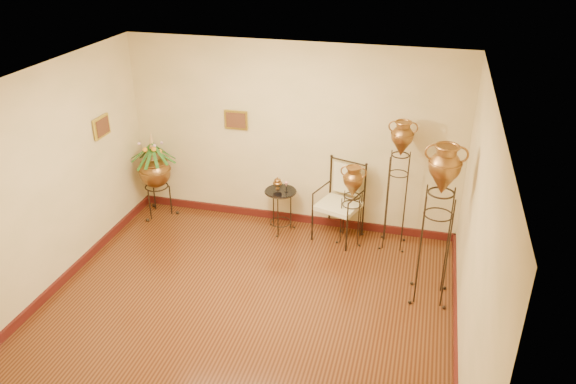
% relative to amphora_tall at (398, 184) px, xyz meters
% --- Properties ---
extents(ground, '(5.00, 5.00, 0.00)m').
position_rel_amphora_tall_xyz_m(ground, '(-1.60, -2.14, -0.98)').
color(ground, '#5C3116').
rests_on(ground, ground).
extents(room_shell, '(5.02, 5.02, 2.81)m').
position_rel_amphora_tall_xyz_m(room_shell, '(-1.61, -2.14, 0.75)').
color(room_shell, beige).
rests_on(room_shell, ground).
extents(amphora_tall, '(0.50, 0.50, 1.93)m').
position_rel_amphora_tall_xyz_m(amphora_tall, '(0.00, 0.00, 0.00)').
color(amphora_tall, black).
rests_on(amphora_tall, ground).
extents(amphora_mid, '(0.57, 0.57, 2.09)m').
position_rel_amphora_tall_xyz_m(amphora_mid, '(0.55, -1.13, 0.07)').
color(amphora_mid, black).
rests_on(amphora_mid, ground).
extents(amphora_short, '(0.41, 0.41, 1.20)m').
position_rel_amphora_tall_xyz_m(amphora_short, '(-0.62, 0.01, -0.39)').
color(amphora_short, black).
rests_on(amphora_short, ground).
extents(planter_urn, '(1.01, 1.01, 1.43)m').
position_rel_amphora_tall_xyz_m(planter_urn, '(-3.72, 0.01, -0.19)').
color(planter_urn, black).
rests_on(planter_urn, ground).
extents(armchair, '(0.81, 0.78, 1.16)m').
position_rel_amphora_tall_xyz_m(armchair, '(-0.82, 0.01, -0.40)').
color(armchair, black).
rests_on(armchair, ground).
extents(side_table, '(0.57, 0.57, 0.85)m').
position_rel_amphora_tall_xyz_m(side_table, '(-1.69, 0.01, -0.63)').
color(side_table, black).
rests_on(side_table, ground).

